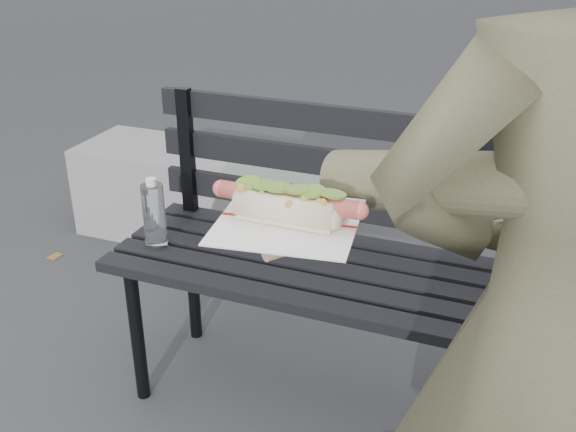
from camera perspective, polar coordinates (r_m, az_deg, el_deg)
name	(u,v)px	position (r m, az deg, el deg)	size (l,w,h in m)	color
park_bench	(378,249)	(1.87, 7.65, -2.78)	(1.50, 0.44, 0.88)	black
concrete_block	(212,197)	(2.98, -6.47, 1.61)	(1.20, 0.40, 0.40)	slate
person	(562,348)	(1.08, 22.15, -10.33)	(0.59, 0.38, 1.61)	#46422E
held_hotdog	(438,194)	(0.93, 12.57, 1.87)	(0.62, 0.32, 0.20)	#46422E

